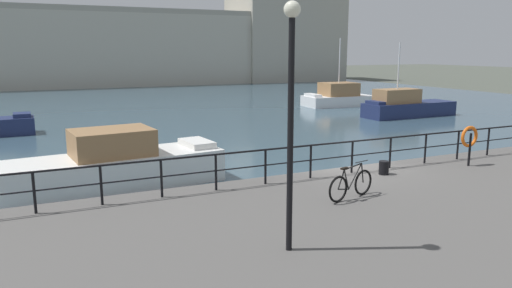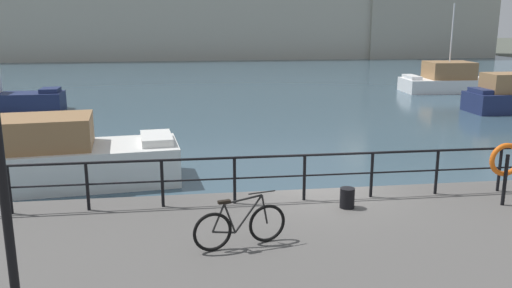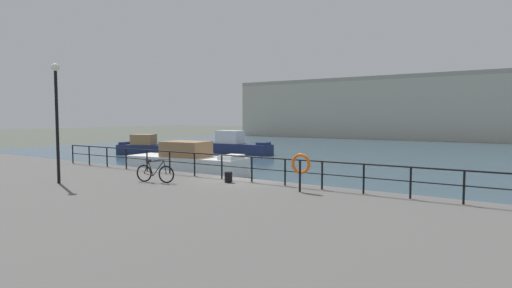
{
  "view_description": "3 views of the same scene",
  "coord_description": "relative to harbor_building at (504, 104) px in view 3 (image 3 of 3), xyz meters",
  "views": [
    {
      "loc": [
        -9.83,
        -13.25,
        4.97
      ],
      "look_at": [
        -1.8,
        3.99,
        1.24
      ],
      "focal_mm": 33.61,
      "sensor_mm": 36.0,
      "label": 1
    },
    {
      "loc": [
        -3.17,
        -11.82,
        5.03
      ],
      "look_at": [
        -1.26,
        2.0,
        1.7
      ],
      "focal_mm": 36.91,
      "sensor_mm": 36.0,
      "label": 2
    },
    {
      "loc": [
        10.32,
        -14.63,
        3.71
      ],
      "look_at": [
        -0.64,
        2.13,
        2.38
      ],
      "focal_mm": 28.44,
      "sensor_mm": 36.0,
      "label": 3
    }
  ],
  "objects": [
    {
      "name": "ground_plane",
      "position": [
        -8.1,
        -58.03,
        -5.77
      ],
      "size": [
        240.0,
        240.0,
        0.0
      ],
      "primitive_type": "plane",
      "color": "#4C5147"
    },
    {
      "name": "water_basin",
      "position": [
        -8.1,
        -27.83,
        -5.76
      ],
      "size": [
        80.0,
        60.0,
        0.01
      ],
      "primitive_type": "cube",
      "color": "#385160",
      "rests_on": "ground_plane"
    },
    {
      "name": "quay_promenade",
      "position": [
        -8.1,
        -64.53,
        -5.26
      ],
      "size": [
        56.0,
        13.0,
        1.02
      ],
      "primitive_type": "cube",
      "color": "#565451",
      "rests_on": "ground_plane"
    },
    {
      "name": "harbor_building",
      "position": [
        0.0,
        0.0,
        0.0
      ],
      "size": [
        74.23,
        11.33,
        15.59
      ],
      "color": "#B2AD9E",
      "rests_on": "ground_plane"
    },
    {
      "name": "moored_harbor_tender",
      "position": [
        -22.15,
        -39.49,
        -4.94
      ],
      "size": [
        8.07,
        1.97,
        2.33
      ],
      "rotation": [
        0.0,
        0.0,
        0.02
      ],
      "color": "navy",
      "rests_on": "water_basin"
    },
    {
      "name": "moored_red_daysailer",
      "position": [
        -15.44,
        -53.68,
        -4.94
      ],
      "size": [
        8.11,
        3.22,
        2.17
      ],
      "rotation": [
        0.0,
        0.0,
        0.11
      ],
      "color": "white",
      "rests_on": "water_basin"
    },
    {
      "name": "moored_white_yacht",
      "position": [
        -29.25,
        -45.02,
        -4.99
      ],
      "size": [
        5.42,
        3.85,
        1.98
      ],
      "rotation": [
        0.0,
        0.0,
        3.55
      ],
      "color": "navy",
      "rests_on": "water_basin"
    },
    {
      "name": "quay_railing",
      "position": [
        -8.64,
        -58.78,
        -4.01
      ],
      "size": [
        22.15,
        0.07,
        1.08
      ],
      "color": "black",
      "rests_on": "quay_promenade"
    },
    {
      "name": "parked_bicycle",
      "position": [
        -10.34,
        -61.06,
        -4.36
      ],
      "size": [
        1.73,
        0.51,
        0.98
      ],
      "rotation": [
        0.0,
        0.0,
        0.26
      ],
      "color": "black",
      "rests_on": "quay_promenade"
    },
    {
      "name": "mooring_bollard",
      "position": [
        -7.83,
        -59.39,
        -4.53
      ],
      "size": [
        0.32,
        0.32,
        0.44
      ],
      "primitive_type": "cylinder",
      "color": "black",
      "rests_on": "quay_promenade"
    },
    {
      "name": "life_ring_stand",
      "position": [
        -4.37,
        -59.65,
        -3.78
      ],
      "size": [
        0.75,
        0.16,
        1.4
      ],
      "color": "black",
      "rests_on": "quay_promenade"
    },
    {
      "name": "quay_lamp_post",
      "position": [
        -13.5,
        -63.34,
        -1.67
      ],
      "size": [
        0.32,
        0.32,
        4.85
      ],
      "color": "black",
      "rests_on": "quay_promenade"
    }
  ]
}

